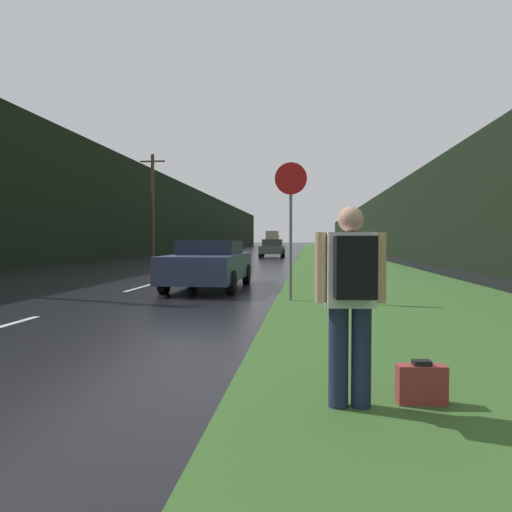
{
  "coord_description": "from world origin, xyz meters",
  "views": [
    {
      "loc": [
        4.9,
        -0.59,
        1.39
      ],
      "look_at": [
        3.14,
        15.2,
        0.85
      ],
      "focal_mm": 32.0,
      "sensor_mm": 36.0,
      "label": 1
    }
  ],
  "objects": [
    {
      "name": "car_passing_far",
      "position": [
        2.09,
        36.57,
        0.75
      ],
      "size": [
        1.93,
        4.03,
        1.48
      ],
      "rotation": [
        0.0,
        0.0,
        3.14
      ],
      "color": "#4C514C",
      "rests_on": "ground_plane"
    },
    {
      "name": "delivery_truck",
      "position": [
        -2.09,
        92.78,
        1.73
      ],
      "size": [
        2.46,
        7.1,
        3.28
      ],
      "color": "#6E684F",
      "rests_on": "ground_plane"
    },
    {
      "name": "lane_stripe_d",
      "position": [
        0.0,
        19.7,
        0.0
      ],
      "size": [
        0.12,
        3.0,
        0.01
      ],
      "primitive_type": "cube",
      "color": "silver",
      "rests_on": "ground_plane"
    },
    {
      "name": "treeline_near_side",
      "position": [
        13.17,
        50.0,
        3.05
      ],
      "size": [
        2.0,
        140.0,
        6.09
      ],
      "primitive_type": "cube",
      "color": "black",
      "rests_on": "ground_plane"
    },
    {
      "name": "lane_stripe_e",
      "position": [
        0.0,
        26.7,
        0.0
      ],
      "size": [
        0.12,
        3.0,
        0.01
      ],
      "primitive_type": "cube",
      "color": "silver",
      "rests_on": "ground_plane"
    },
    {
      "name": "stop_sign",
      "position": [
        4.53,
        9.86,
        1.97
      ],
      "size": [
        0.73,
        0.07,
        3.17
      ],
      "color": "slate",
      "rests_on": "ground_plane"
    },
    {
      "name": "suitcase",
      "position": [
        5.86,
        3.33,
        0.18
      ],
      "size": [
        0.42,
        0.17,
        0.39
      ],
      "rotation": [
        0.0,
        0.0,
        0.08
      ],
      "color": "#9E3333",
      "rests_on": "ground_plane"
    },
    {
      "name": "lane_stripe_f",
      "position": [
        0.0,
        33.7,
        0.0
      ],
      "size": [
        0.12,
        3.0,
        0.01
      ],
      "primitive_type": "cube",
      "color": "silver",
      "rests_on": "ground_plane"
    },
    {
      "name": "car_passing_near",
      "position": [
        2.09,
        12.43,
        0.72
      ],
      "size": [
        1.98,
        4.76,
        1.39
      ],
      "rotation": [
        0.0,
        0.0,
        3.14
      ],
      "color": "#2D3856",
      "rests_on": "ground_plane"
    },
    {
      "name": "grass_verge",
      "position": [
        7.17,
        40.0,
        0.01
      ],
      "size": [
        6.0,
        240.0,
        0.02
      ],
      "primitive_type": "cube",
      "color": "#386028",
      "rests_on": "ground_plane"
    },
    {
      "name": "lane_stripe_c",
      "position": [
        0.0,
        12.7,
        0.0
      ],
      "size": [
        0.12,
        3.0,
        0.01
      ],
      "primitive_type": "cube",
      "color": "silver",
      "rests_on": "ground_plane"
    },
    {
      "name": "hitchhiker_with_backpack",
      "position": [
        5.26,
        3.16,
        0.96
      ],
      "size": [
        0.58,
        0.43,
        1.67
      ],
      "rotation": [
        0.0,
        0.0,
        0.08
      ],
      "color": "#1E2847",
      "rests_on": "ground_plane"
    },
    {
      "name": "utility_pole_far",
      "position": [
        -6.06,
        31.05,
        3.89
      ],
      "size": [
        1.8,
        0.24,
        7.53
      ],
      "color": "#4C3823",
      "rests_on": "ground_plane"
    },
    {
      "name": "treeline_far_side",
      "position": [
        -10.17,
        50.0,
        3.98
      ],
      "size": [
        2.0,
        140.0,
        7.97
      ],
      "primitive_type": "cube",
      "color": "black",
      "rests_on": "ground_plane"
    }
  ]
}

